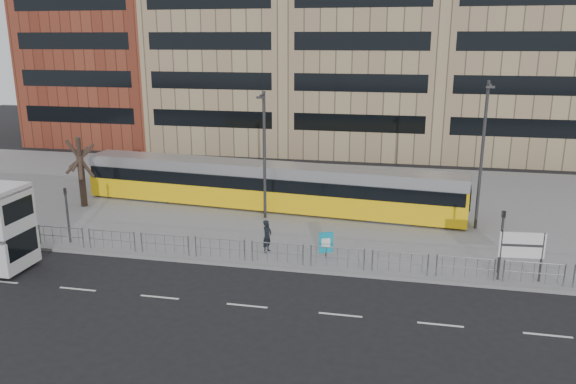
% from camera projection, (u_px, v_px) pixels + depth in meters
% --- Properties ---
extents(ground, '(120.00, 120.00, 0.00)m').
position_uv_depth(ground, '(231.00, 266.00, 28.10)').
color(ground, black).
rests_on(ground, ground).
extents(plaza, '(64.00, 24.00, 0.15)m').
position_uv_depth(plaza, '(282.00, 200.00, 39.40)').
color(plaza, gray).
rests_on(plaza, ground).
extents(kerb, '(64.00, 0.25, 0.17)m').
position_uv_depth(kerb, '(231.00, 264.00, 28.12)').
color(kerb, gray).
rests_on(kerb, ground).
extents(building_row, '(70.40, 18.40, 31.20)m').
position_uv_depth(building_row, '(344.00, 19.00, 56.73)').
color(building_row, brown).
rests_on(building_row, ground).
extents(pedestrian_barrier, '(32.07, 0.07, 1.10)m').
position_uv_depth(pedestrian_barrier, '(271.00, 247.00, 27.91)').
color(pedestrian_barrier, gray).
rests_on(pedestrian_barrier, plaza).
extents(road_markings, '(62.00, 0.12, 0.01)m').
position_uv_depth(road_markings, '(225.00, 303.00, 24.12)').
color(road_markings, white).
rests_on(road_markings, ground).
extents(tram, '(25.60, 4.72, 3.00)m').
position_uv_depth(tram, '(266.00, 186.00, 36.91)').
color(tram, yellow).
rests_on(tram, plaza).
extents(station_sign, '(2.04, 0.27, 2.35)m').
position_uv_depth(station_sign, '(522.00, 247.00, 25.66)').
color(station_sign, '#2D2D30').
rests_on(station_sign, plaza).
extents(ad_panel, '(0.70, 0.34, 1.38)m').
position_uv_depth(ad_panel, '(326.00, 243.00, 28.58)').
color(ad_panel, '#2D2D30').
rests_on(ad_panel, plaza).
extents(pedestrian, '(0.58, 0.73, 1.74)m').
position_uv_depth(pedestrian, '(267.00, 236.00, 29.35)').
color(pedestrian, black).
rests_on(pedestrian, plaza).
extents(traffic_light_west, '(0.23, 0.25, 3.10)m').
position_uv_depth(traffic_light_west, '(67.00, 208.00, 30.44)').
color(traffic_light_west, '#2D2D30').
rests_on(traffic_light_west, plaza).
extents(traffic_light_east, '(0.21, 0.24, 3.10)m').
position_uv_depth(traffic_light_east, '(502.00, 234.00, 26.44)').
color(traffic_light_east, '#2D2D30').
rests_on(traffic_light_east, plaza).
extents(lamp_post_west, '(0.45, 1.04, 7.86)m').
position_uv_depth(lamp_post_west, '(264.00, 150.00, 34.09)').
color(lamp_post_west, '#2D2D30').
rests_on(lamp_post_west, plaza).
extents(lamp_post_east, '(0.45, 1.04, 8.64)m').
position_uv_depth(lamp_post_east, '(482.00, 151.00, 31.97)').
color(lamp_post_east, '#2D2D30').
rests_on(lamp_post_east, plaza).
extents(bare_tree, '(4.99, 4.99, 7.17)m').
position_uv_depth(bare_tree, '(77.00, 133.00, 36.43)').
color(bare_tree, '#31241B').
rests_on(bare_tree, plaza).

